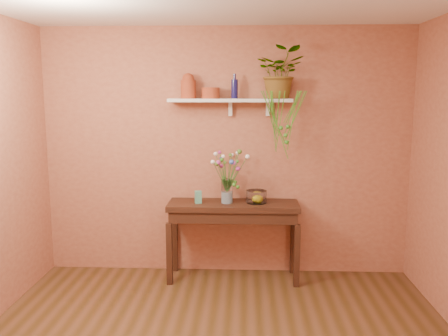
# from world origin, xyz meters

# --- Properties ---
(room) EXTENTS (4.04, 4.04, 2.70)m
(room) POSITION_xyz_m (0.00, 0.00, 1.35)
(room) COLOR #563420
(room) RESTS_ON ground
(sideboard) EXTENTS (1.39, 0.45, 0.84)m
(sideboard) POSITION_xyz_m (0.09, 1.76, 0.72)
(sideboard) COLOR #381F15
(sideboard) RESTS_ON ground
(wall_shelf) EXTENTS (1.30, 0.24, 0.19)m
(wall_shelf) POSITION_xyz_m (0.06, 1.87, 1.92)
(wall_shelf) COLOR white
(wall_shelf) RESTS_ON room
(terracotta_jug) EXTENTS (0.21, 0.21, 0.26)m
(terracotta_jug) POSITION_xyz_m (-0.39, 1.88, 2.06)
(terracotta_jug) COLOR #993320
(terracotta_jug) RESTS_ON wall_shelf
(terracotta_pot) EXTENTS (0.24, 0.24, 0.12)m
(terracotta_pot) POSITION_xyz_m (-0.15, 1.87, 2.00)
(terracotta_pot) COLOR #993320
(terracotta_pot) RESTS_ON wall_shelf
(blue_bottle) EXTENTS (0.07, 0.07, 0.26)m
(blue_bottle) POSITION_xyz_m (0.10, 1.88, 2.04)
(blue_bottle) COLOR #141248
(blue_bottle) RESTS_ON wall_shelf
(spider_plant) EXTENTS (0.52, 0.47, 0.53)m
(spider_plant) POSITION_xyz_m (0.57, 1.87, 2.20)
(spider_plant) COLOR #388021
(spider_plant) RESTS_ON wall_shelf
(plant_fronds) EXTENTS (0.47, 0.28, 0.70)m
(plant_fronds) POSITION_xyz_m (0.60, 1.71, 1.69)
(plant_fronds) COLOR #388021
(plant_fronds) RESTS_ON wall_shelf
(glass_vase) EXTENTS (0.12, 0.12, 0.25)m
(glass_vase) POSITION_xyz_m (0.02, 1.75, 0.95)
(glass_vase) COLOR white
(glass_vase) RESTS_ON sideboard
(bouquet) EXTENTS (0.40, 0.42, 0.44)m
(bouquet) POSITION_xyz_m (0.04, 1.74, 1.24)
(bouquet) COLOR #386B28
(bouquet) RESTS_ON glass_vase
(glass_bowl) EXTENTS (0.22, 0.22, 0.13)m
(glass_bowl) POSITION_xyz_m (0.33, 1.78, 0.90)
(glass_bowl) COLOR white
(glass_bowl) RESTS_ON sideboard
(lemon) EXTENTS (0.09, 0.09, 0.09)m
(lemon) POSITION_xyz_m (0.34, 1.77, 0.89)
(lemon) COLOR yellow
(lemon) RESTS_ON glass_bowl
(carton) EXTENTS (0.08, 0.07, 0.13)m
(carton) POSITION_xyz_m (-0.28, 1.72, 0.91)
(carton) COLOR teal
(carton) RESTS_ON sideboard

